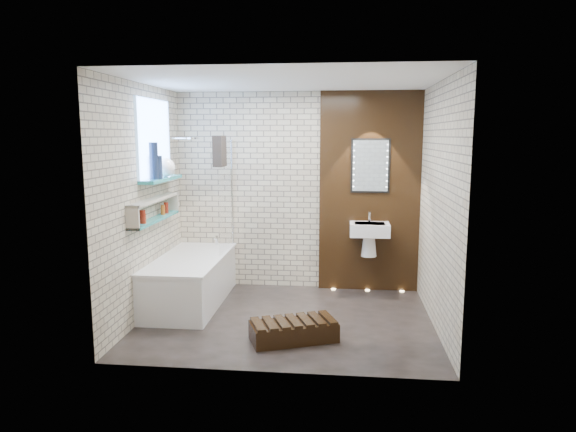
# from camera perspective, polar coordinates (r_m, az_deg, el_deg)

# --- Properties ---
(ground) EXTENTS (3.20, 3.20, 0.00)m
(ground) POSITION_cam_1_polar(r_m,az_deg,el_deg) (5.89, -0.16, -11.35)
(ground) COLOR black
(ground) RESTS_ON ground
(room_shell) EXTENTS (3.24, 3.20, 2.60)m
(room_shell) POSITION_cam_1_polar(r_m,az_deg,el_deg) (5.58, -0.16, 1.29)
(room_shell) COLOR #B0A28B
(room_shell) RESTS_ON ground
(walnut_panel) EXTENTS (1.30, 0.06, 2.60)m
(walnut_panel) POSITION_cam_1_polar(r_m,az_deg,el_deg) (6.81, 8.98, 2.57)
(walnut_panel) COLOR black
(walnut_panel) RESTS_ON ground
(clerestory_window) EXTENTS (0.18, 1.00, 0.94)m
(clerestory_window) POSITION_cam_1_polar(r_m,az_deg,el_deg) (6.23, -14.42, 7.36)
(clerestory_window) COLOR #7FADE0
(clerestory_window) RESTS_ON room_shell
(display_niche) EXTENTS (0.14, 1.30, 0.26)m
(display_niche) POSITION_cam_1_polar(r_m,az_deg,el_deg) (6.09, -14.47, 0.70)
(display_niche) COLOR teal
(display_niche) RESTS_ON room_shell
(bathtub) EXTENTS (0.79, 1.74, 0.70)m
(bathtub) POSITION_cam_1_polar(r_m,az_deg,el_deg) (6.46, -10.67, -6.96)
(bathtub) COLOR white
(bathtub) RESTS_ON ground
(bath_screen) EXTENTS (0.01, 0.78, 1.40)m
(bath_screen) POSITION_cam_1_polar(r_m,az_deg,el_deg) (6.59, -6.86, 2.23)
(bath_screen) COLOR white
(bath_screen) RESTS_ON bathtub
(towel) EXTENTS (0.11, 0.28, 0.37)m
(towel) POSITION_cam_1_polar(r_m,az_deg,el_deg) (6.27, -7.55, 7.10)
(towel) COLOR black
(towel) RESTS_ON bath_screen
(shower_head) EXTENTS (0.18, 0.18, 0.02)m
(shower_head) POSITION_cam_1_polar(r_m,az_deg,el_deg) (6.72, -10.48, 8.42)
(shower_head) COLOR silver
(shower_head) RESTS_ON room_shell
(washbasin) EXTENTS (0.50, 0.36, 0.58)m
(washbasin) POSITION_cam_1_polar(r_m,az_deg,el_deg) (6.70, 8.96, -1.97)
(washbasin) COLOR white
(washbasin) RESTS_ON walnut_panel
(led_mirror) EXTENTS (0.50, 0.02, 0.70)m
(led_mirror) POSITION_cam_1_polar(r_m,az_deg,el_deg) (6.75, 9.07, 5.49)
(led_mirror) COLOR black
(led_mirror) RESTS_ON walnut_panel
(walnut_step) EXTENTS (0.93, 0.66, 0.19)m
(walnut_step) POSITION_cam_1_polar(r_m,az_deg,el_deg) (5.30, 0.62, -12.61)
(walnut_step) COLOR black
(walnut_step) RESTS_ON ground
(niche_bottles) EXTENTS (0.06, 0.80, 0.15)m
(niche_bottles) POSITION_cam_1_polar(r_m,az_deg,el_deg) (6.05, -14.61, 0.31)
(niche_bottles) COLOR #A34F19
(niche_bottles) RESTS_ON display_niche
(sill_vases) EXTENTS (0.23, 0.53, 0.41)m
(sill_vases) POSITION_cam_1_polar(r_m,az_deg,el_deg) (6.20, -13.82, 5.37)
(sill_vases) COLOR white
(sill_vases) RESTS_ON clerestory_window
(floor_uplights) EXTENTS (0.96, 0.06, 0.01)m
(floor_uplights) POSITION_cam_1_polar(r_m,az_deg,el_deg) (7.00, 8.75, -8.08)
(floor_uplights) COLOR #FFD899
(floor_uplights) RESTS_ON ground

